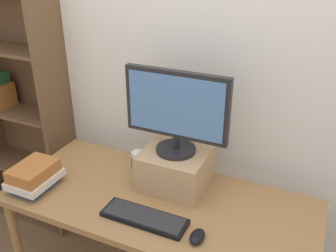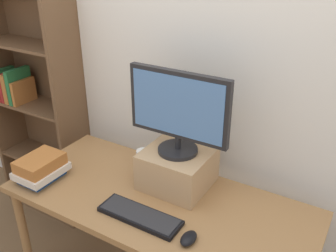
{
  "view_description": "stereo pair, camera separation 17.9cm",
  "coord_description": "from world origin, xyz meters",
  "px_view_note": "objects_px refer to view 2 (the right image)",
  "views": [
    {
      "loc": [
        0.69,
        -1.4,
        1.94
      ],
      "look_at": [
        0.02,
        0.07,
        1.15
      ],
      "focal_mm": 40.0,
      "sensor_mm": 36.0,
      "label": 1
    },
    {
      "loc": [
        0.85,
        -1.31,
        1.94
      ],
      "look_at": [
        0.02,
        0.07,
        1.15
      ],
      "focal_mm": 40.0,
      "sensor_mm": 36.0,
      "label": 2
    }
  ],
  "objects_px": {
    "computer_monitor": "(178,110)",
    "book_stack": "(41,168)",
    "riser_box": "(178,168)",
    "keyboard": "(140,216)",
    "desk": "(158,210)",
    "bookshelf_unit": "(37,102)",
    "computer_mouse": "(189,238)",
    "desk_speaker": "(143,160)"
  },
  "relations": [
    {
      "from": "bookshelf_unit",
      "to": "book_stack",
      "type": "relative_size",
      "value": 6.74
    },
    {
      "from": "bookshelf_unit",
      "to": "computer_monitor",
      "type": "distance_m",
      "value": 1.33
    },
    {
      "from": "computer_mouse",
      "to": "keyboard",
      "type": "bearing_deg",
      "value": 175.9
    },
    {
      "from": "keyboard",
      "to": "computer_monitor",
      "type": "bearing_deg",
      "value": 87.41
    },
    {
      "from": "keyboard",
      "to": "bookshelf_unit",
      "type": "bearing_deg",
      "value": 157.65
    },
    {
      "from": "book_stack",
      "to": "computer_monitor",
      "type": "bearing_deg",
      "value": 27.26
    },
    {
      "from": "bookshelf_unit",
      "to": "desk_speaker",
      "type": "xyz_separation_m",
      "value": [
        1.05,
        -0.16,
        -0.08
      ]
    },
    {
      "from": "computer_monitor",
      "to": "keyboard",
      "type": "relative_size",
      "value": 1.31
    },
    {
      "from": "desk",
      "to": "bookshelf_unit",
      "type": "bearing_deg",
      "value": 164.47
    },
    {
      "from": "computer_mouse",
      "to": "riser_box",
      "type": "bearing_deg",
      "value": 126.14
    },
    {
      "from": "riser_box",
      "to": "computer_monitor",
      "type": "height_order",
      "value": "computer_monitor"
    },
    {
      "from": "riser_box",
      "to": "book_stack",
      "type": "height_order",
      "value": "riser_box"
    },
    {
      "from": "riser_box",
      "to": "computer_mouse",
      "type": "xyz_separation_m",
      "value": [
        0.26,
        -0.36,
        -0.08
      ]
    },
    {
      "from": "bookshelf_unit",
      "to": "computer_monitor",
      "type": "relative_size",
      "value": 3.21
    },
    {
      "from": "bookshelf_unit",
      "to": "computer_monitor",
      "type": "bearing_deg",
      "value": -8.28
    },
    {
      "from": "computer_monitor",
      "to": "book_stack",
      "type": "height_order",
      "value": "computer_monitor"
    },
    {
      "from": "computer_monitor",
      "to": "book_stack",
      "type": "distance_m",
      "value": 0.84
    },
    {
      "from": "computer_mouse",
      "to": "book_stack",
      "type": "distance_m",
      "value": 0.93
    },
    {
      "from": "keyboard",
      "to": "book_stack",
      "type": "bearing_deg",
      "value": -179.16
    },
    {
      "from": "desk",
      "to": "riser_box",
      "type": "relative_size",
      "value": 4.67
    },
    {
      "from": "riser_box",
      "to": "book_stack",
      "type": "relative_size",
      "value": 1.31
    },
    {
      "from": "desk_speaker",
      "to": "computer_mouse",
      "type": "bearing_deg",
      "value": -37.1
    },
    {
      "from": "book_stack",
      "to": "computer_mouse",
      "type": "bearing_deg",
      "value": -0.63
    },
    {
      "from": "riser_box",
      "to": "computer_monitor",
      "type": "bearing_deg",
      "value": -90.0
    },
    {
      "from": "computer_monitor",
      "to": "book_stack",
      "type": "xyz_separation_m",
      "value": [
        -0.67,
        -0.35,
        -0.37
      ]
    },
    {
      "from": "book_stack",
      "to": "desk_speaker",
      "type": "height_order",
      "value": "book_stack"
    },
    {
      "from": "computer_mouse",
      "to": "desk_speaker",
      "type": "distance_m",
      "value": 0.63
    },
    {
      "from": "desk",
      "to": "keyboard",
      "type": "xyz_separation_m",
      "value": [
        0.01,
        -0.17,
        0.09
      ]
    },
    {
      "from": "desk",
      "to": "computer_monitor",
      "type": "height_order",
      "value": "computer_monitor"
    },
    {
      "from": "desk",
      "to": "keyboard",
      "type": "bearing_deg",
      "value": -88.29
    },
    {
      "from": "computer_mouse",
      "to": "desk_speaker",
      "type": "xyz_separation_m",
      "value": [
        -0.5,
        0.38,
        0.04
      ]
    },
    {
      "from": "computer_monitor",
      "to": "book_stack",
      "type": "bearing_deg",
      "value": -152.74
    },
    {
      "from": "riser_box",
      "to": "computer_mouse",
      "type": "distance_m",
      "value": 0.45
    },
    {
      "from": "desk",
      "to": "book_stack",
      "type": "xyz_separation_m",
      "value": [
        -0.65,
        -0.18,
        0.14
      ]
    },
    {
      "from": "computer_monitor",
      "to": "bookshelf_unit",
      "type": "bearing_deg",
      "value": 171.72
    },
    {
      "from": "desk",
      "to": "keyboard",
      "type": "relative_size",
      "value": 3.82
    },
    {
      "from": "riser_box",
      "to": "keyboard",
      "type": "bearing_deg",
      "value": -92.58
    },
    {
      "from": "keyboard",
      "to": "desk_speaker",
      "type": "height_order",
      "value": "desk_speaker"
    },
    {
      "from": "riser_box",
      "to": "computer_mouse",
      "type": "relative_size",
      "value": 3.29
    },
    {
      "from": "computer_monitor",
      "to": "computer_mouse",
      "type": "xyz_separation_m",
      "value": [
        0.26,
        -0.36,
        -0.42
      ]
    },
    {
      "from": "bookshelf_unit",
      "to": "keyboard",
      "type": "relative_size",
      "value": 4.2
    },
    {
      "from": "desk",
      "to": "desk_speaker",
      "type": "distance_m",
      "value": 0.32
    }
  ]
}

